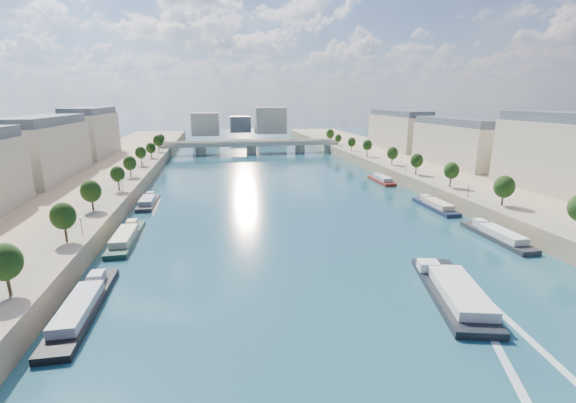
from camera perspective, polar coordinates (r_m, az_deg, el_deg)
name	(u,v)px	position (r m, az deg, el deg)	size (l,w,h in m)	color
ground	(290,208)	(124.00, 0.31, -0.95)	(700.00, 700.00, 0.00)	#0D2B39
quay_left	(44,212)	(130.85, -32.40, -1.35)	(44.00, 520.00, 5.00)	#9E8460
quay_right	(489,191)	(153.86, 27.67, 1.42)	(44.00, 520.00, 5.00)	#9E8460
pave_left	(99,201)	(125.36, -26.20, 0.04)	(14.00, 520.00, 0.10)	gray
pave_right	(452,185)	(144.57, 23.10, 2.20)	(14.00, 520.00, 0.10)	gray
trees_left	(106,181)	(125.57, -25.37, 2.71)	(4.80, 268.80, 8.26)	#382B1E
trees_right	(432,165)	(150.80, 20.60, 5.04)	(4.80, 268.80, 8.26)	#382B1E
lamps_left	(105,200)	(114.17, -25.46, 0.21)	(0.36, 200.36, 4.28)	black
lamps_right	(433,175)	(145.77, 20.66, 3.64)	(0.36, 200.36, 4.28)	black
buildings_left	(6,159)	(144.36, -36.28, 5.09)	(16.00, 226.00, 23.20)	#BEB292
buildings_right	(503,147)	(169.04, 29.26, 7.12)	(16.00, 226.00, 23.20)	#BEB292
skyline	(245,122)	(338.13, -6.39, 11.60)	(79.00, 42.00, 22.00)	#BEB292
bridge	(251,145)	(250.46, -5.45, 8.27)	(112.00, 12.00, 8.15)	#C1B79E
tour_barge	(453,292)	(75.81, 23.25, -12.17)	(14.24, 27.80, 3.71)	black
wake	(524,356)	(65.22, 31.60, -18.91)	(14.17, 25.92, 0.04)	silver
moored_barges_left	(74,321)	(70.30, -29.16, -15.26)	(5.00, 159.87, 3.60)	#181734
moored_barges_right	(517,246)	(105.13, 30.81, -5.63)	(5.00, 164.53, 3.60)	black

